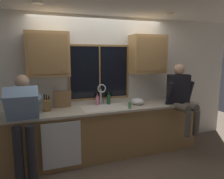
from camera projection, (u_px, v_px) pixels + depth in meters
back_wall at (100, 85)px, 3.99m from camera, size 5.93×0.12×2.55m
ceiling_downlight_left at (38, 3)px, 2.81m from camera, size 0.14×0.14×0.01m
ceiling_downlight_right at (170, 13)px, 3.51m from camera, size 0.14×0.14×0.01m
window_glass at (100, 72)px, 3.87m from camera, size 1.10×0.02×0.95m
window_frame_top at (99, 46)px, 3.78m from camera, size 1.17×0.02×0.04m
window_frame_bottom at (100, 98)px, 3.95m from camera, size 1.17×0.02×0.04m
window_frame_left at (69, 73)px, 3.68m from camera, size 0.03×0.02×0.95m
window_frame_right at (128, 72)px, 4.05m from camera, size 0.03×0.02×0.95m
window_mullion_center at (100, 72)px, 3.86m from camera, size 0.02×0.02×0.95m
lower_cabinet_run at (106, 133)px, 3.80m from camera, size 3.53×0.58×0.88m
countertop at (106, 109)px, 3.71m from camera, size 3.59×0.62×0.04m
dishwasher_front at (62, 145)px, 3.23m from camera, size 0.60×0.02×0.74m
upper_cabinet_left at (48, 54)px, 3.37m from camera, size 0.68×0.36×0.72m
upper_cabinet_right at (148, 54)px, 3.97m from camera, size 0.68×0.36×0.72m
sink at (104, 113)px, 3.72m from camera, size 0.80×0.46×0.21m
faucet at (102, 92)px, 3.83m from camera, size 0.18×0.09×0.40m
person_standing at (23, 118)px, 2.97m from camera, size 0.53×0.69×1.56m
person_sitting_on_counter at (181, 95)px, 3.89m from camera, size 0.54×0.66×1.26m
knife_block at (47, 105)px, 3.45m from camera, size 0.12×0.18×0.32m
cutting_board at (63, 99)px, 3.65m from camera, size 0.29×0.09×0.31m
mixing_bowl at (138, 101)px, 3.92m from camera, size 0.26×0.26×0.13m
soap_dispenser at (130, 105)px, 3.62m from camera, size 0.06×0.07×0.16m
bottle_green_glass at (97, 100)px, 3.87m from camera, size 0.06×0.06×0.22m
bottle_tall_clear at (109, 99)px, 3.94m from camera, size 0.07×0.07×0.23m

